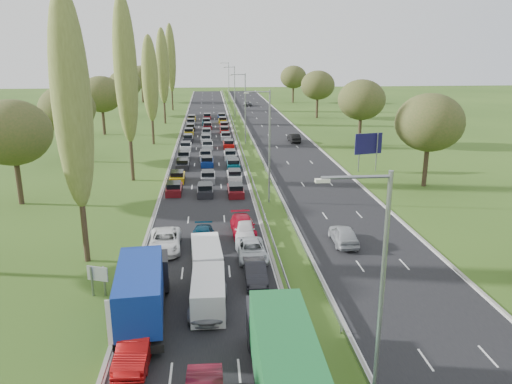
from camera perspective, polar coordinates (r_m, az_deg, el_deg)
name	(u,v)px	position (r m, az deg, el deg)	size (l,w,h in m)	color
ground	(245,141)	(89.84, -1.30, 5.80)	(260.00, 260.00, 0.00)	#2C4A17
near_carriageway	(207,140)	(92.09, -5.63, 5.98)	(10.50, 215.00, 0.04)	black
far_carriageway	(280,138)	(92.99, 2.77, 6.14)	(10.50, 215.00, 0.04)	black
central_reservation	(244,136)	(92.20, -1.41, 6.42)	(2.36, 215.00, 0.32)	gray
lamp_columns	(245,109)	(86.98, -1.23, 9.46)	(0.18, 140.18, 12.00)	gray
poplar_row	(141,74)	(77.06, -12.97, 12.98)	(2.80, 127.80, 22.44)	#2D2116
woodland_left	(61,112)	(74.13, -21.44, 8.52)	(8.00, 166.00, 11.10)	#2D2116
woodland_right	(378,105)	(79.57, 13.73, 9.61)	(8.00, 153.00, 11.10)	#2D2116
traffic_queue_fill	(207,142)	(87.07, -5.63, 5.69)	(9.11, 68.12, 0.80)	#590F14
near_car_1	(136,346)	(28.47, -13.61, -16.76)	(1.68, 4.81, 1.59)	#A70A0B
near_car_2	(165,241)	(41.95, -10.36, -5.51)	(2.54, 5.50, 1.53)	white
near_car_6	(208,301)	(32.31, -5.50, -12.28)	(2.35, 5.10, 1.42)	gray
near_car_7	(203,237)	(42.64, -6.07, -5.12)	(1.86, 4.57, 1.33)	#042F48
near_car_9	(255,272)	(35.92, -0.07, -9.15)	(1.50, 4.29, 1.41)	black
near_car_10	(252,250)	(39.65, -0.50, -6.67)	(2.26, 4.90, 1.36)	silver
near_car_11	(243,226)	(44.78, -1.49, -3.87)	(2.07, 5.08, 1.47)	#B10A21
near_car_12	(245,229)	(43.89, -1.28, -4.29)	(1.74, 4.33, 1.47)	white
far_car_0	(344,235)	(43.15, 9.99, -4.82)	(1.90, 4.72, 1.61)	#9DA0A6
far_car_1	(294,138)	(89.12, 4.38, 6.19)	(1.63, 4.69, 1.54)	black
far_car_2	(248,103)	(147.02, -0.97, 10.11)	(2.31, 5.02, 1.39)	slate
blue_lorry	(143,291)	(31.38, -12.83, -10.94)	(2.54, 9.13, 3.85)	black
green_lorry	(288,384)	(22.90, 3.67, -21.07)	(2.59, 13.98, 4.14)	black
white_van_front	(207,257)	(37.64, -5.66, -7.39)	(2.08, 5.32, 2.14)	white
white_van_rear	(208,291)	(32.65, -5.45, -11.25)	(2.07, 5.29, 2.13)	silver
info_sign	(98,277)	(35.38, -17.63, -9.22)	(1.44, 0.61, 2.10)	gray
direction_sign	(368,145)	(68.59, 12.73, 5.22)	(3.93, 0.95, 5.20)	gray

